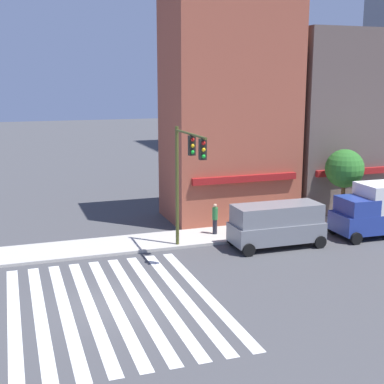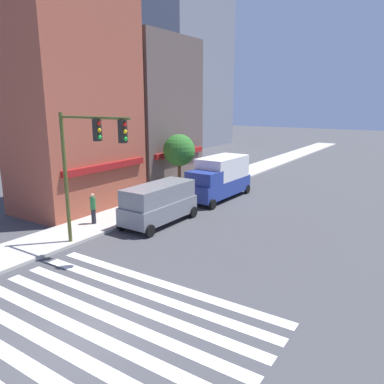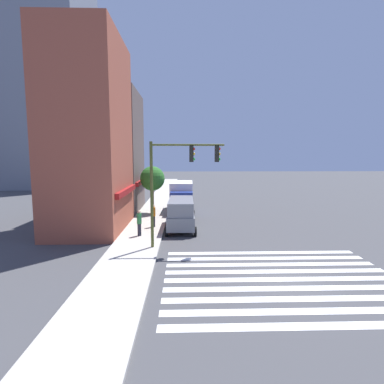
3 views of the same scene
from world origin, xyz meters
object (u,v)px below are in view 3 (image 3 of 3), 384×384
van_grey (181,213)px  pedestrian_green_top (139,223)px  pedestrian_orange_vest (153,215)px  box_truck_blue (182,197)px  street_tree (152,179)px  traffic_signal (178,173)px

van_grey → pedestrian_green_top: bearing=130.7°
pedestrian_green_top → pedestrian_orange_vest: size_ratio=1.00×
box_truck_blue → street_tree: (-1.05, 2.80, 1.90)m
pedestrian_orange_vest → pedestrian_green_top: bearing=106.2°
pedestrian_orange_vest → box_truck_blue: bearing=-75.6°
street_tree → pedestrian_green_top: bearing=179.5°
traffic_signal → van_grey: size_ratio=1.29×
van_grey → pedestrian_green_top: 3.76m
van_grey → box_truck_blue: (7.08, 0.00, 0.30)m
box_truck_blue → street_tree: street_tree is taller
pedestrian_green_top → pedestrian_orange_vest: same height
traffic_signal → pedestrian_orange_vest: size_ratio=3.66×
van_grey → pedestrian_orange_vest: (0.16, 2.15, -0.21)m
box_truck_blue → traffic_signal: bearing=-179.3°
pedestrian_orange_vest → street_tree: bearing=-52.1°
van_grey → pedestrian_orange_vest: 2.17m
box_truck_blue → street_tree: bearing=111.9°
traffic_signal → pedestrian_green_top: (2.62, 2.72, -3.59)m
van_grey → street_tree: bearing=25.5°
traffic_signal → pedestrian_green_top: traffic_signal is taller
traffic_signal → van_grey: traffic_signal is taller
traffic_signal → street_tree: 11.45m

